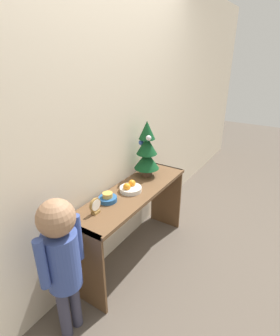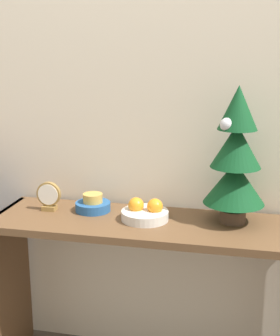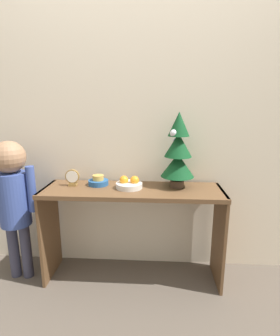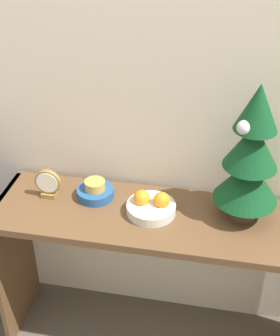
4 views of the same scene
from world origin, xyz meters
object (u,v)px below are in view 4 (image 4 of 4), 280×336
(mini_tree, at_px, (251,157))
(fruit_bowl, at_px, (151,206))
(singing_bowl, at_px, (95,191))
(desk_clock, at_px, (48,184))

(mini_tree, bearing_deg, fruit_bowl, -172.41)
(mini_tree, relative_size, singing_bowl, 3.62)
(mini_tree, xyz_separation_m, fruit_bowl, (-0.34, -0.05, -0.23))
(desk_clock, bearing_deg, mini_tree, 1.79)
(fruit_bowl, relative_size, singing_bowl, 1.28)
(mini_tree, distance_m, singing_bowl, 0.62)
(fruit_bowl, bearing_deg, mini_tree, 7.59)
(fruit_bowl, xyz_separation_m, desk_clock, (-0.42, 0.02, 0.03))
(mini_tree, bearing_deg, singing_bowl, 179.00)
(fruit_bowl, height_order, singing_bowl, fruit_bowl)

